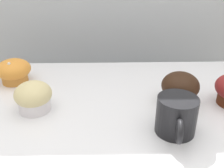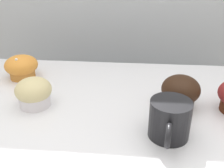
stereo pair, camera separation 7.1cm
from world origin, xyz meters
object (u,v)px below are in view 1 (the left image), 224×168
muffin_back_left (14,71)px  muffin_back_right (180,88)px  muffin_front_left (34,96)px  coffee_cup (177,115)px

muffin_back_left → muffin_back_right: bearing=-16.1°
muffin_front_left → muffin_back_left: bearing=121.8°
muffin_back_right → muffin_back_left: bearing=163.9°
muffin_back_left → muffin_front_left: (0.10, -0.16, 0.00)m
muffin_back_left → coffee_cup: 0.51m
muffin_back_right → muffin_front_left: 0.38m
muffin_back_right → coffee_cup: same height
muffin_back_left → muffin_back_right: muffin_back_right is taller
muffin_back_left → muffin_back_right: size_ratio=1.05×
muffin_back_left → muffin_front_left: muffin_front_left is taller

